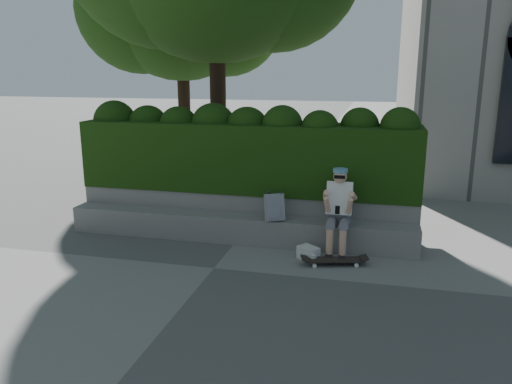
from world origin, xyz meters
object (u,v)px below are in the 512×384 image
(skateboard, at_px, (334,260))
(backpack_ground, at_px, (308,253))
(person, at_px, (339,208))
(backpack_plaid, at_px, (274,207))

(skateboard, relative_size, backpack_ground, 2.98)
(person, bearing_deg, backpack_ground, -137.98)
(backpack_plaid, bearing_deg, skateboard, -57.62)
(backpack_plaid, relative_size, backpack_ground, 1.43)
(person, xyz_separation_m, backpack_plaid, (-1.05, 0.08, -0.08))
(skateboard, height_order, backpack_ground, backpack_ground)
(skateboard, bearing_deg, backpack_ground, 145.72)
(backpack_ground, bearing_deg, skateboard, 19.21)
(backpack_plaid, distance_m, backpack_ground, 0.97)
(person, bearing_deg, backpack_plaid, 175.57)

